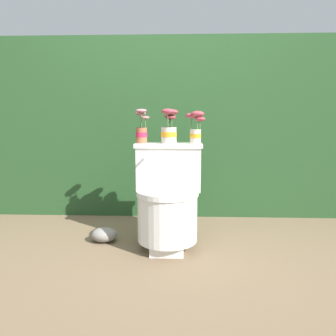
# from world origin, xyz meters

# --- Properties ---
(ground_plane) EXTENTS (12.00, 12.00, 0.00)m
(ground_plane) POSITION_xyz_m (0.00, 0.00, 0.00)
(ground_plane) COLOR brown
(hedge_backdrop) EXTENTS (4.40, 1.03, 1.64)m
(hedge_backdrop) POSITION_xyz_m (0.00, 1.26, 0.82)
(hedge_backdrop) COLOR #234723
(hedge_backdrop) RESTS_ON ground
(toilet) EXTENTS (0.50, 0.57, 0.73)m
(toilet) POSITION_xyz_m (0.01, 0.04, 0.34)
(toilet) COLOR white
(toilet) RESTS_ON ground
(potted_plant_left) EXTENTS (0.11, 0.10, 0.25)m
(potted_plant_left) POSITION_xyz_m (-0.19, 0.21, 0.83)
(potted_plant_left) COLOR #9E5638
(potted_plant_left) RESTS_ON toilet
(potted_plant_midleft) EXTENTS (0.13, 0.13, 0.25)m
(potted_plant_midleft) POSITION_xyz_m (0.02, 0.20, 0.84)
(potted_plant_midleft) COLOR beige
(potted_plant_midleft) RESTS_ON toilet
(potted_plant_middle) EXTENTS (0.14, 0.09, 0.24)m
(potted_plant_middle) POSITION_xyz_m (0.21, 0.18, 0.85)
(potted_plant_middle) COLOR beige
(potted_plant_middle) RESTS_ON toilet
(garden_stone) EXTENTS (0.19, 0.16, 0.11)m
(garden_stone) POSITION_xyz_m (-0.47, 0.08, 0.05)
(garden_stone) COLOR gray
(garden_stone) RESTS_ON ground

